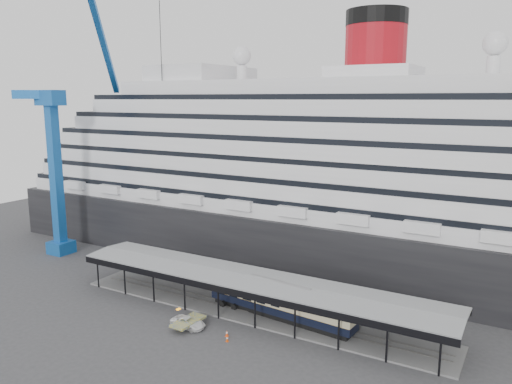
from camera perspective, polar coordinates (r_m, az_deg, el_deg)
ground at (r=68.60m, az=-2.68°, el=-15.01°), size 200.00×200.00×0.00m
cruise_ship at (r=91.09m, az=8.17°, el=3.39°), size 130.00×30.00×43.90m
platform_canopy at (r=71.52m, az=-0.49°, el=-11.82°), size 56.00×9.18×5.30m
crane_blue at (r=100.96m, az=-21.49°, el=4.38°), size 22.63×19.19×47.60m
port_truck at (r=68.41m, az=-7.75°, el=-14.55°), size 4.98×2.51×1.35m
pullman_carriage at (r=69.44m, az=2.75°, el=-12.30°), size 22.19×4.97×21.62m
traffic_cone_left at (r=69.24m, az=-7.92°, el=-14.48°), size 0.48×0.48×0.83m
traffic_cone_mid at (r=64.53m, az=-3.32°, el=-16.40°), size 0.40×0.40×0.75m
traffic_cone_right at (r=65.77m, az=-3.35°, el=-15.82°), size 0.43×0.43×0.80m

